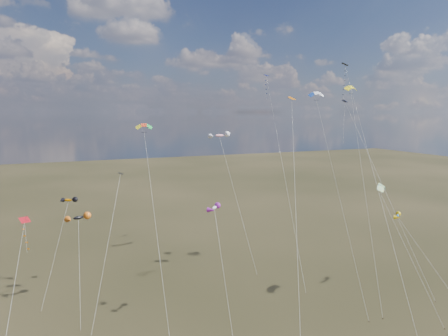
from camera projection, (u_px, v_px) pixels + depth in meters
name	position (u px, v px, depth m)	size (l,w,h in m)	color
diamond_black_high	(348.00, 94.00, 64.70)	(11.92, 29.77, 35.26)	black
diamond_navy_tall	(269.00, 99.00, 76.23)	(5.28, 22.80, 34.40)	#0E1450
diamond_black_mid	(113.00, 215.00, 56.84)	(6.48, 13.69, 18.07)	black
diamond_red_low	(24.00, 243.00, 44.50)	(3.45, 12.11, 15.38)	#A10E18
diamond_navy_right	(348.00, 129.00, 67.03)	(4.67, 16.98, 29.11)	#0D1348
diamond_orange_center	(295.00, 181.00, 43.77)	(8.01, 15.69, 28.97)	#DB6804
parafoil_yellow	(351.00, 88.00, 67.07)	(8.88, 18.10, 31.95)	yellow
parafoil_blue_white	(317.00, 94.00, 63.43)	(3.58, 17.17, 30.76)	blue
parafoil_striped	(382.00, 186.00, 56.31)	(3.54, 11.51, 17.59)	yellow
parafoil_tricolor	(144.00, 127.00, 54.56)	(2.33, 16.57, 25.90)	yellow
novelty_black_orange	(78.00, 218.00, 56.02)	(3.11, 9.52, 13.04)	black
novelty_orange_black	(68.00, 200.00, 61.24)	(5.72, 8.76, 14.24)	orange
novelty_white_purple	(215.00, 208.00, 50.79)	(3.29, 13.60, 15.51)	silver
novelty_redwhite_stripe	(220.00, 136.00, 74.87)	(3.88, 14.20, 23.45)	red
novelty_blue_yellow	(398.00, 216.00, 61.20)	(4.31, 10.41, 11.81)	blue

